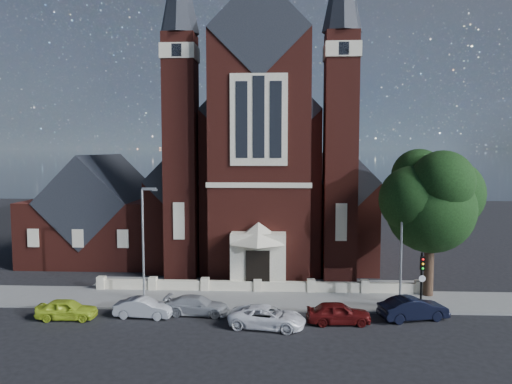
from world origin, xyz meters
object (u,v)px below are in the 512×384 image
parish_hall (102,217)px  car_navy (413,308)px  car_silver_a (144,308)px  car_dark_red (338,313)px  street_tree (433,203)px  street_lamp_left (144,237)px  traffic_signal (422,274)px  church (265,173)px  street_lamp_right (403,239)px  car_silver_b (197,305)px  car_white_suv (267,317)px  car_lime_van (67,309)px

parish_hall → car_navy: (26.11, -17.04, -3.29)m
car_silver_a → car_dark_red: 12.38m
street_tree → street_lamp_left: 20.71m
street_tree → car_silver_a: size_ratio=2.87×
street_lamp_left → car_dark_red: 14.35m
traffic_signal → car_dark_red: traffic_signal is taller
church → traffic_signal: (11.00, -20.52, -5.60)m
parish_hall → street_lamp_right: (26.09, -14.00, 0.59)m
car_silver_b → car_silver_a: bearing=105.6°
car_white_suv → car_dark_red: size_ratio=1.17×
street_lamp_left → church: bearing=67.3°
street_lamp_right → car_dark_red: size_ratio=2.04×
traffic_signal → street_lamp_right: bearing=120.0°
parish_hall → traffic_signal: 31.20m
parish_hall → street_tree: (28.60, -12.29, 2.95)m
street_lamp_left → street_tree: bearing=4.8°
car_silver_b → car_white_suv: size_ratio=0.90×
parish_hall → traffic_signal: bearing=-30.0°
street_lamp_left → car_silver_b: street_lamp_left is taller
car_lime_van → car_dark_red: size_ratio=0.95×
car_navy → street_tree: bearing=-42.7°
street_tree → car_dark_red: bearing=-142.0°
car_navy → car_white_suv: bearing=86.3°
car_lime_van → car_silver_a: bearing=-84.7°
car_silver_a → car_white_suv: bearing=-96.5°
church → parish_hall: church is taller
street_tree → car_navy: 8.23m
car_silver_b → car_navy: (13.83, -0.29, 0.11)m
car_silver_b → street_lamp_left: bearing=60.7°
street_lamp_right → street_lamp_left: bearing=180.0°
parish_hall → street_lamp_left: parish_hall is taller
church → car_white_suv: church is taller
church → street_lamp_right: 21.76m
church → street_lamp_left: bearing=-112.7°
street_lamp_right → car_lime_van: (-21.93, -4.04, -3.95)m
car_navy → car_lime_van: bearing=77.5°
car_lime_van → car_silver_a: car_lime_van is taller
street_tree → car_lime_van: 25.89m
parish_hall → street_lamp_right: 29.62m
parish_hall → street_tree: street_tree is taller
street_tree → car_silver_a: (-19.66, -5.15, -6.34)m
street_lamp_left → car_lime_van: (-3.93, -4.04, -3.95)m
street_lamp_left → car_lime_van: bearing=-134.2°
street_lamp_left → car_silver_a: bearing=-76.2°
traffic_signal → car_navy: traffic_signal is taller
street_lamp_left → car_white_suv: bearing=-29.0°
car_lime_van → car_navy: bearing=-89.3°
car_dark_red → car_navy: size_ratio=0.91×
car_silver_a → car_silver_b: (3.35, 0.69, -0.01)m
street_lamp_right → car_silver_b: 14.63m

